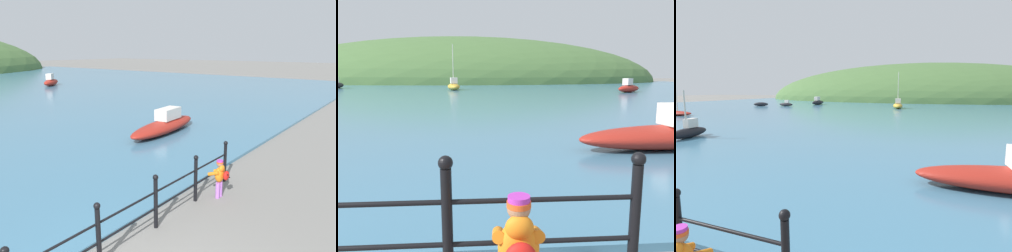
# 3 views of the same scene
# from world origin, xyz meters

# --- Properties ---
(water) EXTENTS (80.00, 60.00, 0.10)m
(water) POSITION_xyz_m (0.00, 32.00, 0.05)
(water) COLOR teal
(water) RESTS_ON ground
(far_hillside) EXTENTS (76.05, 41.83, 17.09)m
(far_hillside) POSITION_xyz_m (0.00, 65.12, 0.00)
(far_hillside) COLOR #476B38
(far_hillside) RESTS_ON ground
(boat_twin_mast) EXTENTS (2.19, 0.62, 0.88)m
(boat_twin_mast) POSITION_xyz_m (-14.71, 31.46, 0.38)
(boat_twin_mast) COLOR black
(boat_twin_mast) RESTS_ON water
(boat_far_left) EXTENTS (0.91, 2.33, 2.30)m
(boat_far_left) POSITION_xyz_m (-5.00, 8.40, 0.41)
(boat_far_left) COLOR black
(boat_far_left) RESTS_ON water
(boat_mid_harbor) EXTENTS (2.14, 1.23, 0.54)m
(boat_mid_harbor) POSITION_xyz_m (-18.04, 30.09, 0.37)
(boat_mid_harbor) COLOR black
(boat_mid_harbor) RESTS_ON water
(boat_far_right) EXTENTS (3.56, 1.18, 4.32)m
(boat_far_right) POSITION_xyz_m (-16.26, 16.06, 0.33)
(boat_far_right) COLOR maroon
(boat_far_right) RESTS_ON water
(boat_red_dinghy) EXTENTS (1.79, 3.68, 4.53)m
(boat_red_dinghy) POSITION_xyz_m (1.04, 32.58, 0.51)
(boat_red_dinghy) COLOR gold
(boat_red_dinghy) RESTS_ON water
(boat_blue_hull) EXTENTS (1.04, 3.49, 1.27)m
(boat_blue_hull) POSITION_xyz_m (-12.13, 36.40, 0.51)
(boat_blue_hull) COLOR black
(boat_blue_hull) RESTS_ON water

